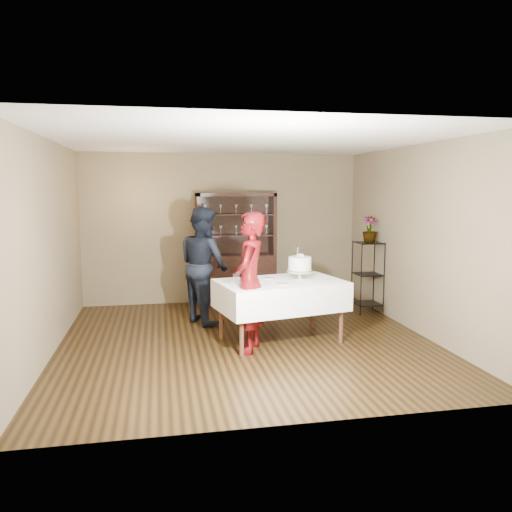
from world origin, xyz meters
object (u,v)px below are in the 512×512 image
at_px(woman, 249,282).
at_px(cake, 300,265).
at_px(china_hutch, 236,267).
at_px(cake_table, 280,295).
at_px(potted_plant, 370,229).
at_px(plant_etagere, 368,274).
at_px(man, 204,265).

relative_size(woman, cake, 3.68).
bearing_deg(china_hutch, cake_table, -83.64).
xyz_separation_m(china_hutch, cake, (0.55, -2.23, 0.36)).
bearing_deg(potted_plant, woman, -145.27).
distance_m(cake_table, cake, 0.50).
relative_size(china_hutch, plant_etagere, 1.67).
bearing_deg(potted_plant, china_hutch, 153.19).
distance_m(woman, cake, 0.90).
bearing_deg(plant_etagere, cake_table, -145.08).
xyz_separation_m(china_hutch, woman, (-0.23, -2.67, 0.23)).
xyz_separation_m(plant_etagere, potted_plant, (0.01, -0.00, 0.75)).
relative_size(cake, potted_plant, 1.12).
height_order(plant_etagere, man, man).
distance_m(plant_etagere, woman, 2.83).
relative_size(china_hutch, potted_plant, 4.60).
relative_size(plant_etagere, cake, 2.47).
relative_size(china_hutch, woman, 1.12).
xyz_separation_m(woman, man, (-0.45, 1.54, 0.01)).
xyz_separation_m(cake_table, woman, (-0.49, -0.34, 0.26)).
relative_size(man, cake, 3.72).
height_order(china_hutch, plant_etagere, china_hutch).
height_order(plant_etagere, cake, cake).
height_order(plant_etagere, woman, woman).
relative_size(cake_table, man, 1.02).
xyz_separation_m(plant_etagere, woman, (-2.31, -1.61, 0.24)).
distance_m(china_hutch, plant_etagere, 2.33).
bearing_deg(woman, plant_etagere, 145.68).
xyz_separation_m(china_hutch, man, (-0.68, -1.13, 0.24)).
height_order(china_hutch, cake_table, china_hutch).
bearing_deg(potted_plant, man, -178.52).
relative_size(plant_etagere, potted_plant, 2.76).
bearing_deg(cake_table, china_hutch, 96.36).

